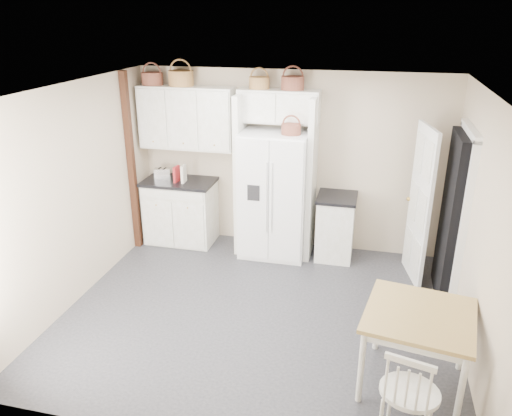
# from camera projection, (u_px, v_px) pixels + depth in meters

# --- Properties ---
(floor) EXTENTS (4.50, 4.50, 0.00)m
(floor) POSITION_uv_depth(u_px,v_px,m) (259.00, 312.00, 5.93)
(floor) COLOR #26262D
(floor) RESTS_ON ground
(ceiling) EXTENTS (4.50, 4.50, 0.00)m
(ceiling) POSITION_uv_depth(u_px,v_px,m) (259.00, 91.00, 4.97)
(ceiling) COLOR white
(ceiling) RESTS_ON wall_back
(wall_back) EXTENTS (4.50, 0.00, 4.50)m
(wall_back) POSITION_uv_depth(u_px,v_px,m) (290.00, 161.00, 7.26)
(wall_back) COLOR #C4AD94
(wall_back) RESTS_ON floor
(wall_left) EXTENTS (0.00, 4.00, 4.00)m
(wall_left) POSITION_uv_depth(u_px,v_px,m) (75.00, 195.00, 5.94)
(wall_left) COLOR #C4AD94
(wall_left) RESTS_ON floor
(wall_right) EXTENTS (0.00, 4.00, 4.00)m
(wall_right) POSITION_uv_depth(u_px,v_px,m) (479.00, 231.00, 4.96)
(wall_right) COLOR #C4AD94
(wall_right) RESTS_ON floor
(refrigerator) EXTENTS (0.93, 0.75, 1.81)m
(refrigerator) POSITION_uv_depth(u_px,v_px,m) (275.00, 194.00, 7.11)
(refrigerator) COLOR white
(refrigerator) RESTS_ON floor
(base_cab_left) EXTENTS (1.02, 0.64, 0.94)m
(base_cab_left) POSITION_uv_depth(u_px,v_px,m) (181.00, 212.00, 7.65)
(base_cab_left) COLOR beige
(base_cab_left) RESTS_ON floor
(base_cab_right) EXTENTS (0.51, 0.61, 0.89)m
(base_cab_right) POSITION_uv_depth(u_px,v_px,m) (335.00, 228.00, 7.14)
(base_cab_right) COLOR beige
(base_cab_right) RESTS_ON floor
(dining_table) EXTENTS (1.10, 1.10, 0.79)m
(dining_table) POSITION_uv_depth(u_px,v_px,m) (415.00, 350.00, 4.65)
(dining_table) COLOR #A58437
(dining_table) RESTS_ON floor
(windsor_chair) EXTENTS (0.58, 0.55, 0.99)m
(windsor_chair) POSITION_uv_depth(u_px,v_px,m) (410.00, 392.00, 4.00)
(windsor_chair) COLOR beige
(windsor_chair) RESTS_ON floor
(counter_left) EXTENTS (1.06, 0.68, 0.04)m
(counter_left) POSITION_uv_depth(u_px,v_px,m) (179.00, 181.00, 7.47)
(counter_left) COLOR black
(counter_left) RESTS_ON base_cab_left
(counter_right) EXTENTS (0.55, 0.65, 0.04)m
(counter_right) POSITION_uv_depth(u_px,v_px,m) (337.00, 197.00, 6.97)
(counter_right) COLOR black
(counter_right) RESTS_ON base_cab_right
(toaster) EXTENTS (0.26, 0.20, 0.16)m
(toaster) POSITION_uv_depth(u_px,v_px,m) (163.00, 173.00, 7.49)
(toaster) COLOR silver
(toaster) RESTS_ON counter_left
(cookbook_red) EXTENTS (0.05, 0.16, 0.24)m
(cookbook_red) POSITION_uv_depth(u_px,v_px,m) (177.00, 174.00, 7.34)
(cookbook_red) COLOR #B12327
(cookbook_red) RESTS_ON counter_left
(cookbook_cream) EXTENTS (0.05, 0.17, 0.26)m
(cookbook_cream) POSITION_uv_depth(u_px,v_px,m) (184.00, 174.00, 7.32)
(cookbook_cream) COLOR silver
(cookbook_cream) RESTS_ON counter_left
(basket_upper_a) EXTENTS (0.31, 0.31, 0.18)m
(basket_upper_a) POSITION_uv_depth(u_px,v_px,m) (152.00, 79.00, 7.12)
(basket_upper_a) COLOR brown
(basket_upper_a) RESTS_ON upper_cabinet
(basket_upper_b) EXTENTS (0.36, 0.36, 0.21)m
(basket_upper_b) POSITION_uv_depth(u_px,v_px,m) (181.00, 78.00, 7.02)
(basket_upper_b) COLOR #9D6036
(basket_upper_b) RESTS_ON upper_cabinet
(basket_bridge_a) EXTENTS (0.28, 0.28, 0.16)m
(basket_bridge_a) POSITION_uv_depth(u_px,v_px,m) (259.00, 83.00, 6.78)
(basket_bridge_a) COLOR #9D6036
(basket_bridge_a) RESTS_ON bridge_cabinet
(basket_bridge_b) EXTENTS (0.31, 0.31, 0.18)m
(basket_bridge_b) POSITION_uv_depth(u_px,v_px,m) (293.00, 83.00, 6.68)
(basket_bridge_b) COLOR brown
(basket_bridge_b) RESTS_ON bridge_cabinet
(basket_fridge_b) EXTENTS (0.26, 0.26, 0.14)m
(basket_fridge_b) POSITION_uv_depth(u_px,v_px,m) (291.00, 129.00, 6.61)
(basket_fridge_b) COLOR brown
(basket_fridge_b) RESTS_ON refrigerator
(upper_cabinet) EXTENTS (1.40, 0.34, 0.90)m
(upper_cabinet) POSITION_uv_depth(u_px,v_px,m) (187.00, 118.00, 7.21)
(upper_cabinet) COLOR beige
(upper_cabinet) RESTS_ON wall_back
(bridge_cabinet) EXTENTS (1.12, 0.34, 0.45)m
(bridge_cabinet) POSITION_uv_depth(u_px,v_px,m) (279.00, 106.00, 6.84)
(bridge_cabinet) COLOR beige
(bridge_cabinet) RESTS_ON wall_back
(fridge_panel_left) EXTENTS (0.08, 0.60, 2.30)m
(fridge_panel_left) POSITION_uv_depth(u_px,v_px,m) (241.00, 174.00, 7.19)
(fridge_panel_left) COLOR beige
(fridge_panel_left) RESTS_ON floor
(fridge_panel_right) EXTENTS (0.08, 0.60, 2.30)m
(fridge_panel_right) POSITION_uv_depth(u_px,v_px,m) (312.00, 179.00, 6.97)
(fridge_panel_right) COLOR beige
(fridge_panel_right) RESTS_ON floor
(trim_post) EXTENTS (0.09, 0.09, 2.60)m
(trim_post) POSITION_uv_depth(u_px,v_px,m) (131.00, 164.00, 7.15)
(trim_post) COLOR #3C180E
(trim_post) RESTS_ON floor
(doorway_void) EXTENTS (0.18, 0.85, 2.05)m
(doorway_void) POSITION_uv_depth(u_px,v_px,m) (453.00, 218.00, 5.99)
(doorway_void) COLOR black
(doorway_void) RESTS_ON floor
(door_slab) EXTENTS (0.21, 0.79, 2.05)m
(door_slab) POSITION_uv_depth(u_px,v_px,m) (420.00, 205.00, 6.37)
(door_slab) COLOR white
(door_slab) RESTS_ON floor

